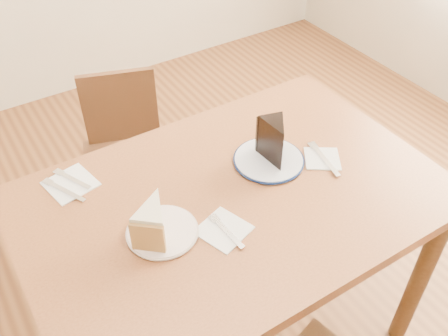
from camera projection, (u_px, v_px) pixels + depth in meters
ground at (231, 333)px, 1.92m from camera, size 4.00×4.00×0.00m
table at (233, 218)px, 1.49m from camera, size 1.20×0.80×0.75m
chair_far at (128, 154)px, 2.09m from camera, size 0.46×0.46×0.73m
plate_cream at (162, 232)px, 1.31m from camera, size 0.18×0.18×0.01m
plate_navy at (269, 160)px, 1.53m from camera, size 0.21×0.21×0.01m
carrot_cake at (154, 219)px, 1.28m from camera, size 0.14×0.14×0.09m
chocolate_cake at (275, 144)px, 1.48m from camera, size 0.10×0.12×0.12m
napkin_cream at (223, 230)px, 1.32m from camera, size 0.15×0.15×0.00m
napkin_navy at (322, 159)px, 1.54m from camera, size 0.15×0.15×0.00m
napkin_spare at (71, 184)px, 1.46m from camera, size 0.15×0.15×0.00m
fork_cream at (227, 231)px, 1.31m from camera, size 0.02×0.14×0.00m
knife_navy at (324, 159)px, 1.53m from camera, size 0.05×0.17×0.00m
fork_spare at (73, 179)px, 1.47m from camera, size 0.07×0.13×0.00m
knife_spare at (64, 190)px, 1.43m from camera, size 0.08×0.15×0.00m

